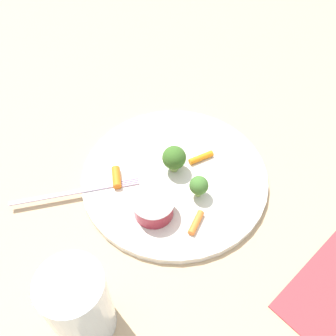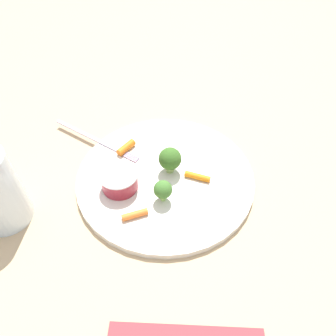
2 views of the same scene
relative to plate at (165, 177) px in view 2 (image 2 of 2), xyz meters
name	(u,v)px [view 2 (image 2 of 2)]	position (x,y,z in m)	size (l,w,h in m)	color
ground_plane	(165,179)	(0.00, 0.00, -0.01)	(2.40, 2.40, 0.00)	tan
plate	(165,177)	(0.00, 0.00, 0.00)	(0.30, 0.30, 0.01)	silver
sauce_cup	(119,180)	(-0.07, -0.04, 0.02)	(0.06, 0.06, 0.03)	maroon
broccoli_floret_0	(163,190)	(0.01, -0.05, 0.03)	(0.03, 0.03, 0.04)	#96C55F
broccoli_floret_1	(170,159)	(0.01, 0.01, 0.03)	(0.04, 0.04, 0.05)	#8BB15A
carrot_stick_0	(197,176)	(0.05, 0.00, 0.01)	(0.01, 0.01, 0.04)	orange
carrot_stick_1	(126,148)	(-0.08, 0.05, 0.01)	(0.01, 0.01, 0.04)	orange
carrot_stick_2	(135,215)	(-0.03, -0.09, 0.01)	(0.01, 0.01, 0.04)	orange
fork	(97,140)	(-0.14, 0.06, 0.01)	(0.19, 0.09, 0.00)	#BFACC6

